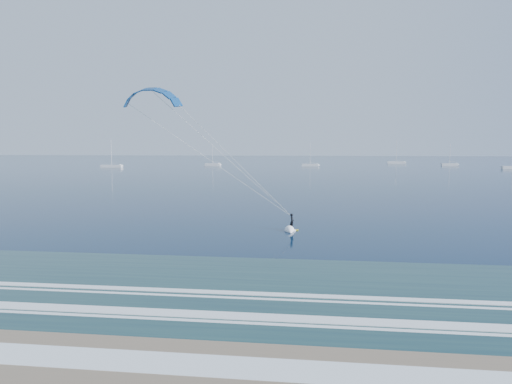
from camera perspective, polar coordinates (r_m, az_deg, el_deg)
The scene contains 8 objects.
ground at distance 24.24m, azimuth -23.68°, elevation -17.97°, with size 900.00×900.00×0.00m, color #07203F.
kitesurfer_rig at distance 49.22m, azimuth -4.04°, elevation 4.55°, with size 19.14×8.03×16.63m.
sailboat_0 at distance 217.41m, azimuth -17.59°, elevation 3.12°, with size 9.79×2.40×13.16m.
sailboat_1 at distance 226.39m, azimuth -5.44°, elevation 3.45°, with size 7.64×2.40×10.64m.
sailboat_2 at distance 220.94m, azimuth 6.77°, elevation 3.38°, with size 7.89×2.40×11.06m.
sailboat_3 at distance 265.19m, azimuth 17.12°, elevation 3.56°, with size 9.69×2.40×13.04m.
sailboat_4 at distance 245.34m, azimuth 23.04°, elevation 3.19°, with size 7.66×2.40×10.61m.
sailboat_5 at distance 222.68m, azimuth 29.38°, elevation 2.71°, with size 8.27×2.40×11.26m.
Camera 1 is at (11.68, -18.98, 9.55)m, focal length 32.00 mm.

